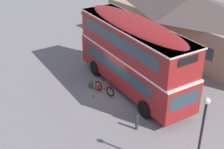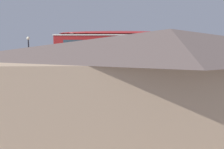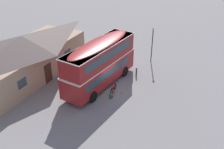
{
  "view_description": "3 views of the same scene",
  "coord_description": "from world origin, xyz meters",
  "px_view_note": "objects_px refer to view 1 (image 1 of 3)",
  "views": [
    {
      "loc": [
        14.5,
        -10.62,
        11.08
      ],
      "look_at": [
        0.86,
        -1.05,
        1.95
      ],
      "focal_mm": 50.37,
      "sensor_mm": 36.0,
      "label": 1
    },
    {
      "loc": [
        0.55,
        21.22,
        4.35
      ],
      "look_at": [
        0.88,
        -0.34,
        1.24
      ],
      "focal_mm": 42.12,
      "sensor_mm": 36.0,
      "label": 2
    },
    {
      "loc": [
        -19.84,
        -11.57,
        14.3
      ],
      "look_at": [
        -0.46,
        -0.86,
        2.08
      ],
      "focal_mm": 42.1,
      "sensor_mm": 36.0,
      "label": 3
    }
  ],
  "objects_px": {
    "touring_bicycle": "(103,88)",
    "street_lamp": "(202,131)",
    "backpack_on_ground": "(91,84)",
    "double_decker_bus": "(134,53)",
    "water_bottle_red_squeeze": "(93,96)",
    "kerb_bollard": "(137,122)"
  },
  "relations": [
    {
      "from": "water_bottle_red_squeeze",
      "to": "touring_bicycle",
      "type": "bearing_deg",
      "value": 97.31
    },
    {
      "from": "backpack_on_ground",
      "to": "touring_bicycle",
      "type": "bearing_deg",
      "value": 17.4
    },
    {
      "from": "touring_bicycle",
      "to": "kerb_bollard",
      "type": "bearing_deg",
      "value": -8.21
    },
    {
      "from": "touring_bicycle",
      "to": "street_lamp",
      "type": "bearing_deg",
      "value": -4.56
    },
    {
      "from": "touring_bicycle",
      "to": "backpack_on_ground",
      "type": "height_order",
      "value": "touring_bicycle"
    },
    {
      "from": "touring_bicycle",
      "to": "street_lamp",
      "type": "distance_m",
      "value": 8.82
    },
    {
      "from": "backpack_on_ground",
      "to": "kerb_bollard",
      "type": "distance_m",
      "value": 5.31
    },
    {
      "from": "water_bottle_red_squeeze",
      "to": "street_lamp",
      "type": "xyz_separation_m",
      "value": [
        8.37,
        0.2,
        2.62
      ]
    },
    {
      "from": "touring_bicycle",
      "to": "street_lamp",
      "type": "height_order",
      "value": "street_lamp"
    },
    {
      "from": "touring_bicycle",
      "to": "kerb_bollard",
      "type": "height_order",
      "value": "touring_bicycle"
    },
    {
      "from": "double_decker_bus",
      "to": "touring_bicycle",
      "type": "bearing_deg",
      "value": -109.83
    },
    {
      "from": "double_decker_bus",
      "to": "backpack_on_ground",
      "type": "xyz_separation_m",
      "value": [
        -1.75,
        -2.23,
        -2.35
      ]
    },
    {
      "from": "touring_bicycle",
      "to": "backpack_on_ground",
      "type": "distance_m",
      "value": 1.12
    },
    {
      "from": "double_decker_bus",
      "to": "backpack_on_ground",
      "type": "height_order",
      "value": "double_decker_bus"
    },
    {
      "from": "water_bottle_red_squeeze",
      "to": "street_lamp",
      "type": "distance_m",
      "value": 8.77
    },
    {
      "from": "double_decker_bus",
      "to": "backpack_on_ground",
      "type": "distance_m",
      "value": 3.68
    },
    {
      "from": "double_decker_bus",
      "to": "kerb_bollard",
      "type": "bearing_deg",
      "value": -35.24
    },
    {
      "from": "water_bottle_red_squeeze",
      "to": "kerb_bollard",
      "type": "distance_m",
      "value": 4.15
    },
    {
      "from": "touring_bicycle",
      "to": "street_lamp",
      "type": "xyz_separation_m",
      "value": [
        8.48,
        -0.68,
        2.34
      ]
    },
    {
      "from": "street_lamp",
      "to": "double_decker_bus",
      "type": "bearing_deg",
      "value": 161.74
    },
    {
      "from": "backpack_on_ground",
      "to": "water_bottle_red_squeeze",
      "type": "bearing_deg",
      "value": -24.69
    },
    {
      "from": "water_bottle_red_squeeze",
      "to": "double_decker_bus",
      "type": "bearing_deg",
      "value": 78.33
    }
  ]
}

